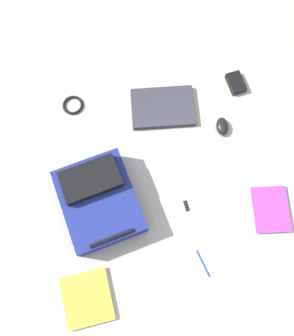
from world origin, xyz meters
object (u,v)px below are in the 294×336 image
object	(u,v)px
computer_mouse	(222,126)
power_brick	(236,83)
cable_coil	(73,105)
backpack	(99,200)
laptop	(163,107)
book_manual	(87,298)
usb_stick	(186,206)
book_red	(270,209)
pen_black	(203,263)

from	to	relation	value
computer_mouse	power_brick	size ratio (longest dim) A/B	0.82
computer_mouse	cable_coil	world-z (taller)	computer_mouse
cable_coil	backpack	bearing A→B (deg)	-84.05
laptop	power_brick	distance (m)	0.42
backpack	cable_coil	xyz separation A→B (m)	(-0.06, 0.55, -0.07)
cable_coil	power_brick	world-z (taller)	power_brick
book_manual	computer_mouse	bearing A→B (deg)	40.05
backpack	cable_coil	world-z (taller)	backpack
cable_coil	power_brick	xyz separation A→B (m)	(0.89, -0.05, 0.01)
laptop	cable_coil	distance (m)	0.48
power_brick	usb_stick	size ratio (longest dim) A/B	2.29
backpack	book_red	xyz separation A→B (m)	(0.81, -0.20, -0.06)
book_red	usb_stick	xyz separation A→B (m)	(-0.40, 0.10, -0.01)
cable_coil	pen_black	size ratio (longest dim) A/B	0.84
laptop	computer_mouse	world-z (taller)	computer_mouse
backpack	laptop	world-z (taller)	backpack
laptop	usb_stick	bearing A→B (deg)	-89.86
book_manual	pen_black	distance (m)	0.56
book_manual	book_red	size ratio (longest dim) A/B	0.96
power_brick	pen_black	bearing A→B (deg)	-114.59
book_manual	usb_stick	xyz separation A→B (m)	(0.55, 0.33, -0.01)
backpack	pen_black	world-z (taller)	backpack
book_manual	cable_coil	size ratio (longest dim) A/B	2.17
cable_coil	usb_stick	xyz separation A→B (m)	(0.47, -0.65, -0.00)
cable_coil	laptop	bearing A→B (deg)	-13.70
laptop	cable_coil	bearing A→B (deg)	166.30
computer_mouse	usb_stick	xyz separation A→B (m)	(-0.28, -0.37, -0.02)
cable_coil	pen_black	xyz separation A→B (m)	(0.48, -0.93, -0.00)
backpack	power_brick	xyz separation A→B (m)	(0.83, 0.50, -0.05)
book_red	computer_mouse	size ratio (longest dim) A/B	2.52
backpack	usb_stick	xyz separation A→B (m)	(0.41, -0.10, -0.07)
book_manual	computer_mouse	size ratio (longest dim) A/B	2.42
backpack	cable_coil	size ratio (longest dim) A/B	4.16
book_red	power_brick	size ratio (longest dim) A/B	2.06
pen_black	usb_stick	distance (m)	0.28
book_red	backpack	bearing A→B (deg)	165.92
usb_stick	computer_mouse	bearing A→B (deg)	52.84
backpack	laptop	bearing A→B (deg)	46.77
usb_stick	cable_coil	bearing A→B (deg)	125.73
power_brick	cable_coil	bearing A→B (deg)	176.60
book_red	computer_mouse	xyz separation A→B (m)	(-0.12, 0.47, 0.01)
computer_mouse	pen_black	bearing A→B (deg)	-103.30
usb_stick	pen_black	bearing A→B (deg)	-87.18
pen_black	computer_mouse	bearing A→B (deg)	67.87
computer_mouse	book_red	bearing A→B (deg)	-66.78
backpack	book_manual	world-z (taller)	backpack
backpack	book_manual	bearing A→B (deg)	-107.37
book_red	usb_stick	distance (m)	0.41
book_red	pen_black	size ratio (longest dim) A/B	1.88
cable_coil	power_brick	distance (m)	0.89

